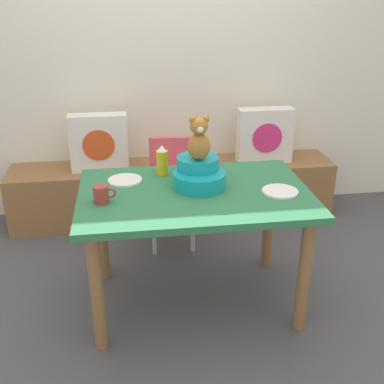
{
  "coord_description": "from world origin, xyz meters",
  "views": [
    {
      "loc": [
        -0.35,
        -2.38,
        1.8
      ],
      "look_at": [
        0.0,
        0.1,
        0.69
      ],
      "focal_mm": 44.09,
      "sensor_mm": 36.0,
      "label": 1
    }
  ],
  "objects": [
    {
      "name": "infant_seat_teal",
      "position": [
        0.03,
        0.07,
        0.81
      ],
      "size": [
        0.3,
        0.33,
        0.16
      ],
      "color": "teal",
      "rests_on": "dining_table"
    },
    {
      "name": "dining_table",
      "position": [
        0.0,
        0.0,
        0.63
      ],
      "size": [
        1.29,
        0.85,
        0.74
      ],
      "color": "#2D7247",
      "rests_on": "ground_plane"
    },
    {
      "name": "back_wall",
      "position": [
        0.0,
        1.44,
        1.3
      ],
      "size": [
        4.4,
        0.1,
        2.6
      ],
      "primitive_type": "cube",
      "color": "silver",
      "rests_on": "ground_plane"
    },
    {
      "name": "pillow_floral_right",
      "position": [
        0.74,
        1.15,
        0.68
      ],
      "size": [
        0.44,
        0.15,
        0.44
      ],
      "color": "white",
      "rests_on": "window_bench"
    },
    {
      "name": "pillow_floral_left",
      "position": [
        -0.57,
        1.15,
        0.68
      ],
      "size": [
        0.44,
        0.15,
        0.44
      ],
      "color": "white",
      "rests_on": "window_bench"
    },
    {
      "name": "dinner_plate_near",
      "position": [
        0.47,
        -0.09,
        0.75
      ],
      "size": [
        0.2,
        0.2,
        0.01
      ],
      "primitive_type": "cylinder",
      "color": "white",
      "rests_on": "dining_table"
    },
    {
      "name": "window_bench",
      "position": [
        0.0,
        1.17,
        0.23
      ],
      "size": [
        2.6,
        0.44,
        0.46
      ],
      "primitive_type": "cube",
      "color": "olive",
      "rests_on": "ground_plane"
    },
    {
      "name": "ground_plane",
      "position": [
        0.0,
        0.0,
        0.0
      ],
      "size": [
        8.0,
        8.0,
        0.0
      ],
      "primitive_type": "plane",
      "color": "#4C4C51"
    },
    {
      "name": "ketchup_bottle",
      "position": [
        -0.16,
        0.27,
        0.83
      ],
      "size": [
        0.07,
        0.07,
        0.18
      ],
      "color": "gold",
      "rests_on": "dining_table"
    },
    {
      "name": "teddy_bear",
      "position": [
        0.03,
        0.07,
        1.02
      ],
      "size": [
        0.13,
        0.12,
        0.25
      ],
      "color": "#A86B2D",
      "rests_on": "infant_seat_teal"
    },
    {
      "name": "dinner_plate_far",
      "position": [
        -0.38,
        0.2,
        0.75
      ],
      "size": [
        0.2,
        0.2,
        0.01
      ],
      "primitive_type": "cylinder",
      "color": "white",
      "rests_on": "dining_table"
    },
    {
      "name": "highchair",
      "position": [
        -0.06,
        0.74,
        0.52
      ],
      "size": [
        0.34,
        0.47,
        0.79
      ],
      "color": "#D84C59",
      "rests_on": "ground_plane"
    },
    {
      "name": "coffee_mug",
      "position": [
        -0.51,
        -0.08,
        0.79
      ],
      "size": [
        0.12,
        0.08,
        0.09
      ],
      "color": "#9E332D",
      "rests_on": "dining_table"
    }
  ]
}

